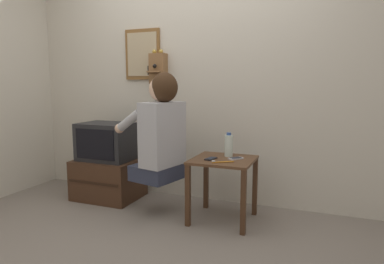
# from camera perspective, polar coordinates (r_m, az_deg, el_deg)

# --- Properties ---
(ground_plane) EXTENTS (14.00, 14.00, 0.00)m
(ground_plane) POSITION_cam_1_polar(r_m,az_deg,el_deg) (2.83, -5.92, -16.77)
(ground_plane) COLOR slate
(wall_back) EXTENTS (6.80, 0.05, 2.55)m
(wall_back) POSITION_cam_1_polar(r_m,az_deg,el_deg) (3.50, 1.53, 9.49)
(wall_back) COLOR beige
(wall_back) RESTS_ON ground_plane
(side_table) EXTENTS (0.52, 0.51, 0.55)m
(side_table) POSITION_cam_1_polar(r_m,az_deg,el_deg) (2.98, 5.20, -6.55)
(side_table) COLOR #51331E
(side_table) RESTS_ON ground_plane
(person) EXTENTS (0.60, 0.52, 0.96)m
(person) POSITION_cam_1_polar(r_m,az_deg,el_deg) (3.05, -5.26, 0.42)
(person) COLOR #2D3347
(person) RESTS_ON ground_plane
(tv_stand) EXTENTS (0.64, 0.52, 0.41)m
(tv_stand) POSITION_cam_1_polar(r_m,az_deg,el_deg) (3.71, -13.70, -7.53)
(tv_stand) COLOR #422819
(tv_stand) RESTS_ON ground_plane
(television) EXTENTS (0.54, 0.40, 0.38)m
(television) POSITION_cam_1_polar(r_m,az_deg,el_deg) (3.62, -14.04, -1.53)
(television) COLOR #232326
(television) RESTS_ON tv_stand
(wall_phone_antique) EXTENTS (0.21, 0.19, 0.72)m
(wall_phone_antique) POSITION_cam_1_polar(r_m,az_deg,el_deg) (3.60, -5.69, 10.50)
(wall_phone_antique) COLOR brown
(framed_picture) EXTENTS (0.40, 0.03, 0.53)m
(framed_picture) POSITION_cam_1_polar(r_m,az_deg,el_deg) (3.75, -8.25, 12.67)
(framed_picture) COLOR brown
(cell_phone_held) EXTENTS (0.08, 0.13, 0.01)m
(cell_phone_held) POSITION_cam_1_polar(r_m,az_deg,el_deg) (2.92, 3.16, -4.45)
(cell_phone_held) COLOR black
(cell_phone_held) RESTS_ON side_table
(cell_phone_spare) EXTENTS (0.13, 0.13, 0.01)m
(cell_phone_spare) POSITION_cam_1_polar(r_m,az_deg,el_deg) (2.95, 7.31, -4.38)
(cell_phone_spare) COLOR silver
(cell_phone_spare) RESTS_ON side_table
(water_bottle) EXTENTS (0.07, 0.07, 0.21)m
(water_bottle) POSITION_cam_1_polar(r_m,az_deg,el_deg) (3.04, 6.13, -2.22)
(water_bottle) COLOR silver
(water_bottle) RESTS_ON side_table
(toothbrush) EXTENTS (0.16, 0.11, 0.02)m
(toothbrush) POSITION_cam_1_polar(r_m,az_deg,el_deg) (2.80, 4.92, -4.96)
(toothbrush) COLOR orange
(toothbrush) RESTS_ON side_table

